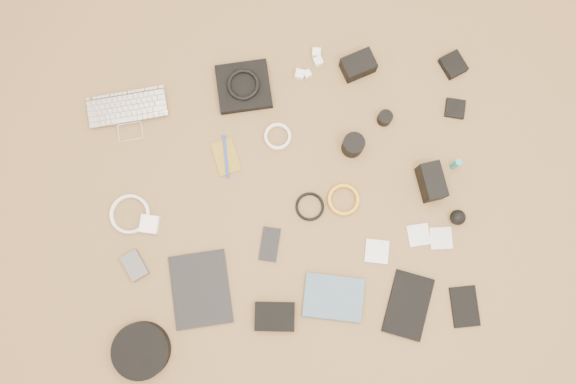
{
  "coord_description": "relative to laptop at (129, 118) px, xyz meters",
  "views": [
    {
      "loc": [
        -0.06,
        -0.27,
        2.0
      ],
      "look_at": [
        -0.01,
        0.03,
        0.02
      ],
      "focal_mm": 35.0,
      "sensor_mm": 36.0,
      "label": 1
    }
  ],
  "objects": [
    {
      "name": "cable_black",
      "position": [
        0.61,
        -0.42,
        -0.01
      ],
      "size": [
        0.13,
        0.13,
        0.01
      ],
      "primitive_type": "torus",
      "rotation": [
        0.0,
        0.0,
        -0.32
      ],
      "color": "black",
      "rests_on": "ground"
    },
    {
      "name": "tablet",
      "position": [
        0.19,
        -0.65,
        -0.01
      ],
      "size": [
        0.2,
        0.26,
        0.01
      ],
      "primitive_type": "cube",
      "rotation": [
        0.0,
        0.0,
        0.01
      ],
      "color": "black",
      "rests_on": "ground"
    },
    {
      "name": "cable_white_a",
      "position": [
        0.53,
        -0.14,
        -0.01
      ],
      "size": [
        0.12,
        0.12,
        0.01
      ],
      "primitive_type": "torus",
      "rotation": [
        0.0,
        0.0,
        -0.17
      ],
      "color": "white",
      "rests_on": "ground"
    },
    {
      "name": "headphones",
      "position": [
        0.43,
        0.06,
        0.03
      ],
      "size": [
        0.13,
        0.13,
        0.02
      ],
      "primitive_type": "torus",
      "rotation": [
        0.0,
        0.0,
        -0.09
      ],
      "color": "black",
      "rests_on": "headphone_pouch"
    },
    {
      "name": "flash",
      "position": [
        1.05,
        -0.39,
        0.04
      ],
      "size": [
        0.08,
        0.14,
        0.1
      ],
      "primitive_type": "cube",
      "rotation": [
        0.0,
        0.0,
        0.09
      ],
      "color": "black",
      "rests_on": "ground"
    },
    {
      "name": "phone",
      "position": [
        0.45,
        -0.53,
        -0.01
      ],
      "size": [
        0.09,
        0.13,
        0.01
      ],
      "primitive_type": "cube",
      "rotation": [
        0.0,
        0.0,
        -0.29
      ],
      "color": "black",
      "rests_on": "ground"
    },
    {
      "name": "filter_case_left",
      "position": [
        0.82,
        -0.61,
        -0.01
      ],
      "size": [
        0.1,
        0.1,
        0.01
      ],
      "primitive_type": "cube",
      "rotation": [
        0.0,
        0.0,
        -0.25
      ],
      "color": "silver",
      "rests_on": "ground"
    },
    {
      "name": "lens_b",
      "position": [
        0.93,
        -0.13,
        0.01
      ],
      "size": [
        0.06,
        0.06,
        0.05
      ],
      "primitive_type": "cylinder",
      "rotation": [
        0.0,
        0.0,
        0.05
      ],
      "color": "black",
      "rests_on": "ground"
    },
    {
      "name": "air_blower",
      "position": [
        1.12,
        -0.53,
        0.02
      ],
      "size": [
        0.06,
        0.06,
        0.06
      ],
      "primitive_type": "sphere",
      "rotation": [
        0.0,
        0.0,
        0.0
      ],
      "color": "black",
      "rests_on": "ground"
    },
    {
      "name": "cable_yellow",
      "position": [
        0.73,
        -0.41,
        -0.0
      ],
      "size": [
        0.14,
        0.14,
        0.01
      ],
      "primitive_type": "torus",
      "rotation": [
        0.0,
        0.0,
        0.29
      ],
      "color": "gold",
      "rests_on": "ground"
    },
    {
      "name": "charger_d",
      "position": [
        0.64,
        0.08,
        0.0
      ],
      "size": [
        0.04,
        0.04,
        0.03
      ],
      "primitive_type": "cube",
      "rotation": [
        0.0,
        0.0,
        -0.38
      ],
      "color": "white",
      "rests_on": "ground"
    },
    {
      "name": "power_brick",
      "position": [
        0.03,
        -0.4,
        0.0
      ],
      "size": [
        0.08,
        0.08,
        0.03
      ],
      "primitive_type": "cube",
      "rotation": [
        0.0,
        0.0,
        -0.27
      ],
      "color": "white",
      "rests_on": "ground"
    },
    {
      "name": "notebook_black_a",
      "position": [
        0.9,
        -0.81,
        -0.0
      ],
      "size": [
        0.22,
        0.26,
        0.02
      ],
      "primitive_type": "cube",
      "rotation": [
        0.0,
        0.0,
        -0.42
      ],
      "color": "black",
      "rests_on": "ground"
    },
    {
      "name": "charger_c",
      "position": [
        0.72,
        0.15,
        0.0
      ],
      "size": [
        0.04,
        0.04,
        0.03
      ],
      "primitive_type": "cube",
      "rotation": [
        0.0,
        0.0,
        -0.21
      ],
      "color": "white",
      "rests_on": "ground"
    },
    {
      "name": "room_shell",
      "position": [
        0.55,
        -0.38,
        1.24
      ],
      "size": [
        4.04,
        4.04,
        2.58
      ],
      "color": "brown",
      "rests_on": "ground"
    },
    {
      "name": "notebook_olive",
      "position": [
        0.33,
        -0.19,
        -0.01
      ],
      "size": [
        0.1,
        0.14,
        0.01
      ],
      "primitive_type": "cube",
      "rotation": [
        0.0,
        0.0,
        0.18
      ],
      "color": "olive",
      "rests_on": "ground"
    },
    {
      "name": "paperback",
      "position": [
        0.62,
        -0.82,
        -0.0
      ],
      "size": [
        0.24,
        0.2,
        0.02
      ],
      "primitive_type": "imported",
      "rotation": [
        0.0,
        0.0,
        1.31
      ],
      "color": "#425C6F",
      "rests_on": "ground"
    },
    {
      "name": "lens_a",
      "position": [
        0.79,
        -0.22,
        0.03
      ],
      "size": [
        0.09,
        0.09,
        0.08
      ],
      "primitive_type": "cylinder",
      "rotation": [
        0.0,
        0.0,
        0.16
      ],
      "color": "black",
      "rests_on": "ground"
    },
    {
      "name": "charger_b",
      "position": [
        0.72,
        0.12,
        0.0
      ],
      "size": [
        0.04,
        0.04,
        0.03
      ],
      "primitive_type": "cube",
      "rotation": [
        0.0,
        0.0,
        0.26
      ],
      "color": "white",
      "rests_on": "ground"
    },
    {
      "name": "headphone_case",
      "position": [
        -0.04,
        -0.83,
        0.02
      ],
      "size": [
        0.2,
        0.2,
        0.05
      ],
      "primitive_type": "cylinder",
      "rotation": [
        0.0,
        0.0,
        0.01
      ],
      "color": "black",
      "rests_on": "ground"
    },
    {
      "name": "lens_pouch",
      "position": [
        1.21,
        0.03,
        0.0
      ],
      "size": [
        0.1,
        0.11,
        0.03
      ],
      "primitive_type": "cube",
      "rotation": [
        0.0,
        0.0,
        0.35
      ],
      "color": "black",
      "rests_on": "ground"
    },
    {
      "name": "charger_a",
      "position": [
        0.67,
        0.08,
        0.0
      ],
      "size": [
        0.03,
        0.03,
        0.02
      ],
      "primitive_type": "cube",
      "rotation": [
        0.0,
        0.0,
        0.39
      ],
      "color": "white",
      "rests_on": "ground"
    },
    {
      "name": "drive_case",
      "position": [
        0.43,
        -0.78,
        0.01
      ],
      "size": [
        0.15,
        0.12,
        0.03
      ],
      "primitive_type": "cube",
      "rotation": [
        0.0,
        0.0,
        -0.16
      ],
      "color": "black",
      "rests_on": "ground"
    },
    {
      "name": "filter_case_right",
      "position": [
        1.06,
        -0.59,
        -0.01
      ],
      "size": [
        0.08,
        0.08,
        0.01
      ],
      "primitive_type": "cube",
      "rotation": [
        0.0,
        0.0,
        -0.09
      ],
      "color": "silver",
      "rests_on": "ground"
    },
    {
      "name": "headphone_pouch",
      "position": [
        0.43,
        0.06,
        0.01
      ],
      "size": [
        0.19,
        0.18,
        0.03
      ],
      "primitive_type": "cube",
      "rotation": [
        0.0,
        0.0,
        0.0
      ],
      "color": "black",
      "rests_on": "ground"
    },
    {
      "name": "dslr_camera",
      "position": [
        0.86,
        0.08,
        0.02
      ],
      "size": [
        0.13,
        0.11,
        0.07
      ],
      "primitive_type": "cube",
      "rotation": [
        0.0,
        0.0,
        0.27
      ],
      "color": "black",
      "rests_on": "ground"
    },
    {
      "name": "cable_white_b",
      "position": [
        -0.03,
        -0.35,
        -0.01
      ],
      "size": [
        0.16,
        0.16,
        0.01
      ],
      "primitive_type": "torus",
      "rotation": [
        0.0,
        0.0,
        0.12
      ],
      "color": "white",
      "rests_on": "ground"
    },
    {
      "name": "pen_blue",
      "position": [
        0.33,
        -0.19,
        0.0
      ],
      "size": [
        0.01,
        0.16,
        0.01
      ],
      "primitive_type": "cylinder",
      "rotation": [
        1.57,
        0.0,
        -0.03
      ],
      "color": "#153CB0",
      "rests_on": "notebook_olive"
    },
    {
      "name": "battery_charger",
      "position": [
        -0.03,
        -0.54,
        0.0
      ],
      "size": [
        0.09,
        0.11,
        0.03
      ],
      "primitive_type": "cube",
      "rotation": [
        0.0,
        0.0,
        0.39
      ],
      "color": "#505055",
      "rests_on": "ground"
    },
    {
      "name": "notebook_black_b",
      "position": [
        1.09,
        -0.84,
        -0.01
      ],
      "size": [
        0.1,
        0.14,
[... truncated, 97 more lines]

